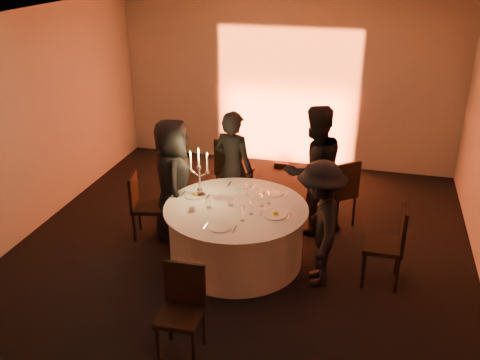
% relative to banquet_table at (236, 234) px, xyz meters
% --- Properties ---
extents(floor, '(7.00, 7.00, 0.00)m').
position_rel_banquet_table_xyz_m(floor, '(0.00, 0.00, -0.38)').
color(floor, black).
rests_on(floor, ground).
extents(ceiling, '(7.00, 7.00, 0.00)m').
position_rel_banquet_table_xyz_m(ceiling, '(0.00, 0.00, 2.62)').
color(ceiling, silver).
rests_on(ceiling, wall_back).
extents(wall_back, '(7.00, 0.00, 7.00)m').
position_rel_banquet_table_xyz_m(wall_back, '(0.00, 3.50, 1.12)').
color(wall_back, '#B5AEA8').
rests_on(wall_back, floor).
extents(wall_front, '(7.00, 0.00, 7.00)m').
position_rel_banquet_table_xyz_m(wall_front, '(0.00, -3.50, 1.12)').
color(wall_front, '#B5AEA8').
rests_on(wall_front, floor).
extents(wall_left, '(0.00, 7.00, 7.00)m').
position_rel_banquet_table_xyz_m(wall_left, '(-3.00, 0.00, 1.12)').
color(wall_left, '#B5AEA8').
rests_on(wall_left, floor).
extents(uplighter_fixture, '(0.25, 0.12, 0.10)m').
position_rel_banquet_table_xyz_m(uplighter_fixture, '(0.00, 3.20, -0.33)').
color(uplighter_fixture, black).
rests_on(uplighter_fixture, floor).
extents(banquet_table, '(1.80, 1.80, 0.77)m').
position_rel_banquet_table_xyz_m(banquet_table, '(0.00, 0.00, 0.00)').
color(banquet_table, black).
rests_on(banquet_table, floor).
extents(chair_left, '(0.49, 0.49, 0.93)m').
position_rel_banquet_table_xyz_m(chair_left, '(-1.41, 0.28, 0.14)').
color(chair_left, black).
rests_on(chair_left, floor).
extents(chair_back_left, '(0.57, 0.57, 1.06)m').
position_rel_banquet_table_xyz_m(chair_back_left, '(-0.50, 1.60, 0.22)').
color(chair_back_left, black).
rests_on(chair_back_left, floor).
extents(chair_back_right, '(0.63, 0.63, 1.01)m').
position_rel_banquet_table_xyz_m(chair_back_right, '(1.19, 1.28, 0.19)').
color(chair_back_right, black).
rests_on(chair_back_right, floor).
extents(chair_right, '(0.46, 0.46, 1.04)m').
position_rel_banquet_table_xyz_m(chair_right, '(1.89, -0.01, 0.20)').
color(chair_right, black).
rests_on(chair_right, floor).
extents(chair_front, '(0.43, 0.43, 0.95)m').
position_rel_banquet_table_xyz_m(chair_front, '(-0.08, -1.72, 0.15)').
color(chair_front, black).
rests_on(chair_front, floor).
extents(guest_left, '(0.81, 0.98, 1.71)m').
position_rel_banquet_table_xyz_m(guest_left, '(-0.98, 0.39, 0.47)').
color(guest_left, black).
rests_on(guest_left, floor).
extents(guest_back_left, '(0.71, 0.57, 1.69)m').
position_rel_banquet_table_xyz_m(guest_back_left, '(-0.31, 1.01, 0.46)').
color(guest_back_left, black).
rests_on(guest_back_left, floor).
extents(guest_back_right, '(1.13, 1.10, 1.84)m').
position_rel_banquet_table_xyz_m(guest_back_right, '(0.82, 1.05, 0.54)').
color(guest_back_right, black).
rests_on(guest_back_right, floor).
extents(guest_right, '(0.75, 1.10, 1.56)m').
position_rel_banquet_table_xyz_m(guest_right, '(1.07, -0.20, 0.39)').
color(guest_right, black).
rests_on(guest_right, floor).
extents(plate_left, '(0.36, 0.28, 0.08)m').
position_rel_banquet_table_xyz_m(plate_left, '(-0.59, 0.18, 0.40)').
color(plate_left, silver).
rests_on(plate_left, banquet_table).
extents(plate_back_left, '(0.35, 0.26, 0.01)m').
position_rel_banquet_table_xyz_m(plate_back_left, '(-0.09, 0.63, 0.39)').
color(plate_back_left, silver).
rests_on(plate_back_left, banquet_table).
extents(plate_back_right, '(0.35, 0.27, 0.01)m').
position_rel_banquet_table_xyz_m(plate_back_right, '(0.37, 0.49, 0.39)').
color(plate_back_right, silver).
rests_on(plate_back_right, banquet_table).
extents(plate_right, '(0.36, 0.30, 0.08)m').
position_rel_banquet_table_xyz_m(plate_right, '(0.52, -0.09, 0.40)').
color(plate_right, silver).
rests_on(plate_right, banquet_table).
extents(plate_front, '(0.36, 0.26, 0.01)m').
position_rel_banquet_table_xyz_m(plate_front, '(-0.04, -0.55, 0.39)').
color(plate_front, silver).
rests_on(plate_front, banquet_table).
extents(coffee_cup, '(0.11, 0.11, 0.07)m').
position_rel_banquet_table_xyz_m(coffee_cup, '(-0.49, -0.24, 0.42)').
color(coffee_cup, silver).
rests_on(coffee_cup, banquet_table).
extents(candelabra, '(0.28, 0.13, 0.66)m').
position_rel_banquet_table_xyz_m(candelabra, '(-0.54, 0.20, 0.62)').
color(candelabra, silver).
rests_on(candelabra, banquet_table).
extents(wine_glass_a, '(0.07, 0.07, 0.19)m').
position_rel_banquet_table_xyz_m(wine_glass_a, '(0.31, 0.11, 0.52)').
color(wine_glass_a, silver).
rests_on(wine_glass_a, banquet_table).
extents(wine_glass_b, '(0.07, 0.07, 0.19)m').
position_rel_banquet_table_xyz_m(wine_glass_b, '(0.17, -0.33, 0.52)').
color(wine_glass_b, silver).
rests_on(wine_glass_b, banquet_table).
extents(wine_glass_c, '(0.07, 0.07, 0.19)m').
position_rel_banquet_table_xyz_m(wine_glass_c, '(0.06, 0.36, 0.52)').
color(wine_glass_c, silver).
rests_on(wine_glass_c, banquet_table).
extents(wine_glass_d, '(0.07, 0.07, 0.19)m').
position_rel_banquet_table_xyz_m(wine_glass_d, '(0.37, 0.19, 0.52)').
color(wine_glass_d, silver).
rests_on(wine_glass_d, banquet_table).
extents(wine_glass_e, '(0.07, 0.07, 0.19)m').
position_rel_banquet_table_xyz_m(wine_glass_e, '(0.23, -0.14, 0.52)').
color(wine_glass_e, silver).
rests_on(wine_glass_e, banquet_table).
extents(tumbler_a, '(0.07, 0.07, 0.09)m').
position_rel_banquet_table_xyz_m(tumbler_a, '(-0.33, -0.09, 0.43)').
color(tumbler_a, silver).
rests_on(tumbler_a, banquet_table).
extents(tumbler_b, '(0.07, 0.07, 0.09)m').
position_rel_banquet_table_xyz_m(tumbler_b, '(-0.07, 0.02, 0.43)').
color(tumbler_b, silver).
rests_on(tumbler_b, banquet_table).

